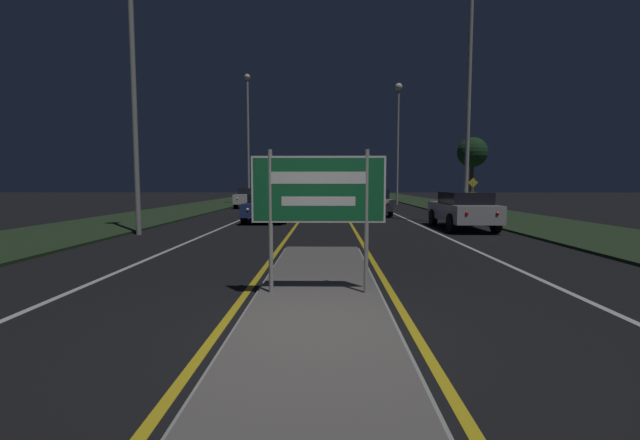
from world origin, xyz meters
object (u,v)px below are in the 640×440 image
Objects in this scene: car_receding_1 at (373,202)px; streetlight_right_near at (470,55)px; car_receding_2 at (353,196)px; warning_sign at (473,191)px; streetlight_right_far at (398,121)px; streetlight_left_far at (248,127)px; car_approaching_2 at (298,194)px; car_approaching_1 at (251,197)px; highway_sign at (318,195)px; car_approaching_0 at (268,206)px; streetlight_left_near at (131,26)px; car_receding_0 at (463,209)px.

streetlight_right_near is at bearing -58.50° from car_receding_1.
warning_sign is at bearing -58.75° from car_receding_2.
streetlight_right_far is at bearing 106.03° from warning_sign.
streetlight_left_far is 5.10× the size of warning_sign.
streetlight_right_near is 5.11× the size of warning_sign.
streetlight_right_near is 2.21× the size of car_receding_2.
car_approaching_1 is at bearing -105.48° from car_approaching_2.
highway_sign is 0.21× the size of streetlight_left_far.
car_approaching_1 is 15.76m from warning_sign.
highway_sign is at bearing -78.84° from car_approaching_0.
streetlight_left_near is 28.46m from car_approaching_2.
car_receding_0 is at bearing -91.67° from streetlight_right_far.
streetlight_left_far is at bearing 123.17° from car_receding_0.
car_receding_2 is 1.13× the size of car_approaching_2.
car_approaching_1 is (-8.01, -5.23, 0.04)m from car_receding_2.
car_receding_0 is at bearing -71.98° from car_approaching_2.
streetlight_left_near is 13.87m from car_receding_0.
highway_sign is at bearing -116.99° from streetlight_right_near.
streetlight_right_far reaches higher than car_approaching_0.
warning_sign is at bearing 69.24° from streetlight_right_near.
car_approaching_1 is (-11.85, 13.16, -6.55)m from streetlight_right_near.
car_receding_2 is 1.09× the size of car_approaching_1.
car_receding_1 reaches higher than car_receding_2.
highway_sign reaches higher than car_receding_1.
streetlight_left_near is 20.21m from warning_sign.
car_approaching_1 reaches higher than car_approaching_2.
streetlight_left_far is 18.48m from warning_sign.
streetlight_right_far is at bearing -10.25° from car_receding_2.
car_approaching_0 is at bearing -118.34° from streetlight_right_far.
streetlight_left_near is 0.97× the size of streetlight_right_near.
streetlight_left_far is 1.04× the size of streetlight_right_far.
car_receding_0 is at bearing -53.46° from car_approaching_1.
highway_sign is 30.80m from car_receding_2.
car_receding_0 is (11.87, -18.17, -5.60)m from streetlight_left_far.
warning_sign is at bearing 35.92° from streetlight_left_near.
car_approaching_0 is (-2.70, 13.67, -0.93)m from highway_sign.
streetlight_left_near is 2.51× the size of car_receding_1.
car_approaching_1 is at bearing 132.01° from streetlight_right_near.
car_receding_0 is 26.72m from car_approaching_2.
car_receding_2 is at bearing 68.00° from streetlight_left_near.
highway_sign is 35.94m from car_approaching_2.
car_receding_2 reaches higher than car_approaching_0.
streetlight_left_near is 4.94× the size of warning_sign.
warning_sign reaches higher than car_receding_0.
car_approaching_0 is (-5.47, -4.32, -0.04)m from car_receding_1.
highway_sign reaches higher than car_receding_0.
highway_sign reaches higher than car_approaching_2.
streetlight_left_far is 2.40× the size of car_receding_0.
streetlight_right_far is 2.12× the size of car_receding_2.
car_receding_0 is 1.00× the size of car_approaching_1.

